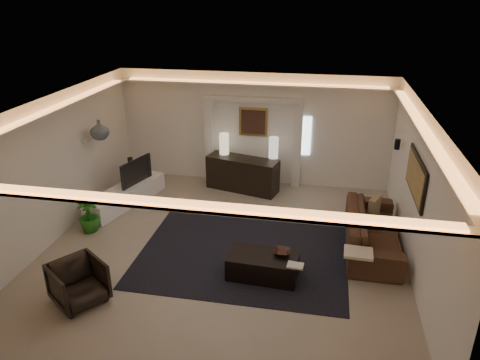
% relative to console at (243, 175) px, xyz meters
% --- Properties ---
extents(floor, '(7.00, 7.00, 0.00)m').
position_rel_console_xyz_m(floor, '(0.17, -2.89, -0.40)').
color(floor, '#A49586').
rests_on(floor, ground).
extents(ceiling, '(7.00, 7.00, 0.00)m').
position_rel_console_xyz_m(ceiling, '(0.17, -2.89, 2.50)').
color(ceiling, white).
rests_on(ceiling, ground).
extents(wall_back, '(7.00, 0.00, 7.00)m').
position_rel_console_xyz_m(wall_back, '(0.17, 0.61, 1.05)').
color(wall_back, white).
rests_on(wall_back, ground).
extents(wall_front, '(7.00, 0.00, 7.00)m').
position_rel_console_xyz_m(wall_front, '(0.17, -6.39, 1.05)').
color(wall_front, white).
rests_on(wall_front, ground).
extents(wall_left, '(0.00, 7.00, 7.00)m').
position_rel_console_xyz_m(wall_left, '(-3.33, -2.89, 1.05)').
color(wall_left, white).
rests_on(wall_left, ground).
extents(wall_right, '(0.00, 7.00, 7.00)m').
position_rel_console_xyz_m(wall_right, '(3.67, -2.89, 1.05)').
color(wall_right, white).
rests_on(wall_right, ground).
extents(cove_soffit, '(7.00, 7.00, 0.04)m').
position_rel_console_xyz_m(cove_soffit, '(0.17, -2.89, 2.22)').
color(cove_soffit, silver).
rests_on(cove_soffit, ceiling).
extents(daylight_slit, '(0.25, 0.03, 1.00)m').
position_rel_console_xyz_m(daylight_slit, '(1.52, 0.59, 0.95)').
color(daylight_slit, white).
rests_on(daylight_slit, wall_back).
extents(area_rug, '(4.00, 3.00, 0.01)m').
position_rel_console_xyz_m(area_rug, '(0.57, -3.09, -0.39)').
color(area_rug, black).
rests_on(area_rug, ground).
extents(pilaster_left, '(0.22, 0.20, 2.20)m').
position_rel_console_xyz_m(pilaster_left, '(-0.98, 0.51, 0.70)').
color(pilaster_left, silver).
rests_on(pilaster_left, ground).
extents(pilaster_right, '(0.22, 0.20, 2.20)m').
position_rel_console_xyz_m(pilaster_right, '(1.32, 0.51, 0.70)').
color(pilaster_right, silver).
rests_on(pilaster_right, ground).
extents(alcove_header, '(2.52, 0.20, 0.12)m').
position_rel_console_xyz_m(alcove_header, '(0.17, 0.51, 1.85)').
color(alcove_header, silver).
rests_on(alcove_header, wall_back).
extents(painting_frame, '(0.74, 0.04, 0.74)m').
position_rel_console_xyz_m(painting_frame, '(0.17, 0.58, 1.25)').
color(painting_frame, tan).
rests_on(painting_frame, wall_back).
extents(painting_canvas, '(0.62, 0.02, 0.62)m').
position_rel_console_xyz_m(painting_canvas, '(0.17, 0.56, 1.25)').
color(painting_canvas, '#4C2D1E').
rests_on(painting_canvas, wall_back).
extents(art_panel_frame, '(0.04, 1.64, 0.74)m').
position_rel_console_xyz_m(art_panel_frame, '(3.64, -2.59, 1.30)').
color(art_panel_frame, black).
rests_on(art_panel_frame, wall_right).
extents(art_panel_gold, '(0.02, 1.50, 0.62)m').
position_rel_console_xyz_m(art_panel_gold, '(3.62, -2.59, 1.30)').
color(art_panel_gold, tan).
rests_on(art_panel_gold, wall_right).
extents(wall_sconce, '(0.12, 0.12, 0.22)m').
position_rel_console_xyz_m(wall_sconce, '(3.55, -0.69, 1.28)').
color(wall_sconce, black).
rests_on(wall_sconce, wall_right).
extents(wall_niche, '(0.10, 0.55, 0.04)m').
position_rel_console_xyz_m(wall_niche, '(-3.27, -1.49, 1.25)').
color(wall_niche, silver).
rests_on(wall_niche, wall_left).
extents(console, '(1.91, 1.01, 0.91)m').
position_rel_console_xyz_m(console, '(0.00, 0.00, 0.00)').
color(console, black).
rests_on(console, ground).
extents(lamp_left, '(0.29, 0.29, 0.54)m').
position_rel_console_xyz_m(lamp_left, '(-0.53, 0.24, 0.69)').
color(lamp_left, '#FFF2C2').
rests_on(lamp_left, console).
extents(lamp_right, '(0.29, 0.29, 0.53)m').
position_rel_console_xyz_m(lamp_right, '(0.75, 0.20, 0.69)').
color(lamp_right, beige).
rests_on(lamp_right, console).
extents(media_ledge, '(1.22, 2.39, 0.43)m').
position_rel_console_xyz_m(media_ledge, '(-2.59, -1.37, -0.18)').
color(media_ledge, white).
rests_on(media_ledge, ground).
extents(tv, '(1.05, 0.44, 0.61)m').
position_rel_console_xyz_m(tv, '(-2.50, -1.04, 0.35)').
color(tv, black).
rests_on(tv, media_ledge).
extents(figurine, '(0.15, 0.15, 0.36)m').
position_rel_console_xyz_m(figurine, '(-2.88, -0.34, 0.24)').
color(figurine, black).
rests_on(figurine, media_ledge).
extents(ginger_jar, '(0.55, 0.55, 0.44)m').
position_rel_console_xyz_m(ginger_jar, '(-2.98, -1.53, 1.49)').
color(ginger_jar, slate).
rests_on(ginger_jar, wall_niche).
extents(plant, '(0.57, 0.57, 0.77)m').
position_rel_console_xyz_m(plant, '(-2.82, -2.74, -0.01)').
color(plant, '#236B18').
rests_on(plant, ground).
extents(sofa, '(2.56, 1.03, 0.74)m').
position_rel_console_xyz_m(sofa, '(3.06, -2.26, -0.03)').
color(sofa, '#362612').
rests_on(sofa, ground).
extents(throw_blanket, '(0.51, 0.42, 0.05)m').
position_rel_console_xyz_m(throw_blanket, '(2.70, -3.48, 0.15)').
color(throw_blanket, silver).
rests_on(throw_blanket, sofa).
extents(throw_pillow, '(0.30, 0.47, 0.45)m').
position_rel_console_xyz_m(throw_pillow, '(3.12, -1.58, 0.15)').
color(throw_pillow, '#95825D').
rests_on(throw_pillow, sofa).
extents(coffee_table, '(1.27, 0.74, 0.46)m').
position_rel_console_xyz_m(coffee_table, '(1.06, -3.69, -0.20)').
color(coffee_table, black).
rests_on(coffee_table, ground).
extents(bowl, '(0.35, 0.35, 0.08)m').
position_rel_console_xyz_m(bowl, '(1.38, -3.57, 0.05)').
color(bowl, '#352019').
rests_on(bowl, coffee_table).
extents(magazine, '(0.29, 0.22, 0.03)m').
position_rel_console_xyz_m(magazine, '(1.64, -3.92, 0.02)').
color(magazine, beige).
rests_on(magazine, coffee_table).
extents(armchair, '(1.10, 1.10, 0.73)m').
position_rel_console_xyz_m(armchair, '(-1.81, -4.97, -0.04)').
color(armchair, black).
rests_on(armchair, ground).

